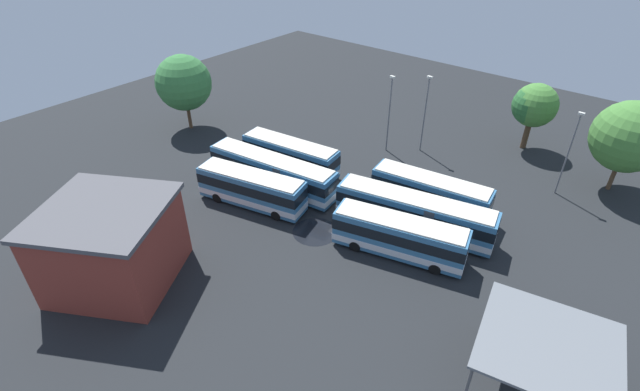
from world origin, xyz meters
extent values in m
plane|color=black|center=(0.00, 0.00, 0.00)|extent=(93.21, 93.21, 0.00)
cube|color=teal|center=(-6.96, -5.21, 1.84)|extent=(11.45, 4.12, 3.07)
cube|color=beige|center=(-6.96, -5.21, 3.44)|extent=(10.97, 3.85, 0.14)
cube|color=black|center=(-6.96, -5.21, 2.33)|extent=(11.51, 4.17, 0.98)
cube|color=silver|center=(-6.96, -5.21, 0.98)|extent=(11.51, 4.17, 0.61)
cube|color=black|center=(-1.41, -4.43, 2.43)|extent=(0.36, 2.11, 1.13)
cylinder|color=black|center=(-3.69, -3.55, 0.50)|extent=(1.03, 0.44, 1.00)
cylinder|color=black|center=(-3.36, -5.91, 0.50)|extent=(1.03, 0.44, 1.00)
cylinder|color=black|center=(-10.57, -4.52, 0.50)|extent=(1.03, 0.44, 1.00)
cylinder|color=black|center=(-10.23, -6.87, 0.50)|extent=(1.03, 0.44, 1.00)
cube|color=teal|center=(-7.39, -1.43, 1.84)|extent=(14.39, 5.60, 3.07)
cube|color=beige|center=(-7.39, -1.43, 3.44)|extent=(13.79, 5.28, 0.14)
cube|color=black|center=(-7.39, -1.43, 2.33)|extent=(14.47, 5.66, 0.98)
cube|color=silver|center=(-7.39, -1.43, 0.98)|extent=(14.47, 5.66, 0.61)
cube|color=black|center=(-0.47, 0.11, 2.43)|extent=(0.52, 2.08, 1.13)
cube|color=#47474C|center=(-8.91, -1.77, 1.84)|extent=(1.45, 2.77, 2.95)
cylinder|color=black|center=(-3.37, 0.69, 0.50)|extent=(1.04, 0.51, 1.00)
cylinder|color=black|center=(-2.85, -1.63, 0.50)|extent=(1.04, 0.51, 1.00)
cylinder|color=black|center=(-11.94, -1.22, 0.50)|extent=(1.04, 0.51, 1.00)
cylinder|color=black|center=(-11.42, -3.54, 0.50)|extent=(1.04, 0.51, 1.00)
cube|color=teal|center=(-8.09, 2.26, 1.84)|extent=(11.38, 5.34, 3.07)
cube|color=beige|center=(-8.09, 2.26, 3.44)|extent=(10.90, 5.03, 0.14)
cube|color=black|center=(-8.09, 2.26, 2.33)|extent=(11.44, 5.39, 0.98)
cube|color=silver|center=(-8.09, 2.26, 0.98)|extent=(11.44, 5.39, 0.61)
cube|color=black|center=(-2.72, 3.68, 2.43)|extent=(0.60, 2.06, 1.13)
cylinder|color=black|center=(-5.07, 4.29, 0.50)|extent=(1.04, 0.55, 1.00)
cylinder|color=black|center=(-4.46, 1.99, 0.50)|extent=(1.04, 0.55, 1.00)
cylinder|color=black|center=(-11.72, 2.53, 0.50)|extent=(1.04, 0.55, 1.00)
cylinder|color=black|center=(-11.11, 0.23, 0.50)|extent=(1.04, 0.55, 1.00)
cube|color=teal|center=(8.30, -2.22, 1.84)|extent=(11.23, 3.99, 3.07)
cube|color=beige|center=(8.30, -2.22, 3.44)|extent=(10.76, 3.73, 0.14)
cube|color=black|center=(8.30, -2.22, 2.33)|extent=(11.29, 4.04, 0.98)
cube|color=silver|center=(8.30, -2.22, 0.98)|extent=(11.29, 4.04, 0.61)
cube|color=black|center=(13.75, -1.50, 2.43)|extent=(0.34, 2.11, 1.13)
cylinder|color=black|center=(11.52, -0.60, 0.50)|extent=(1.03, 0.43, 1.00)
cylinder|color=black|center=(11.83, -2.96, 0.50)|extent=(1.03, 0.43, 1.00)
cylinder|color=black|center=(4.77, -1.48, 0.50)|extent=(1.03, 0.43, 1.00)
cylinder|color=black|center=(5.08, -3.84, 0.50)|extent=(1.03, 0.43, 1.00)
cube|color=teal|center=(7.43, 1.50, 1.84)|extent=(14.38, 4.41, 3.07)
cube|color=beige|center=(7.43, 1.50, 3.44)|extent=(13.79, 4.13, 0.14)
cube|color=black|center=(7.43, 1.50, 2.33)|extent=(14.46, 4.45, 0.98)
cube|color=silver|center=(7.43, 1.50, 0.98)|extent=(14.46, 4.45, 0.61)
cube|color=black|center=(14.47, 2.42, 2.43)|extent=(0.34, 2.11, 1.13)
cube|color=#47474C|center=(5.89, 1.30, 1.84)|extent=(1.24, 2.73, 2.95)
cylinder|color=black|center=(11.63, 3.25, 0.50)|extent=(1.03, 0.43, 1.00)
cylinder|color=black|center=(11.94, 0.89, 0.50)|extent=(1.03, 0.43, 1.00)
cylinder|color=black|center=(2.92, 2.11, 0.50)|extent=(1.03, 0.43, 1.00)
cylinder|color=black|center=(3.23, -0.25, 0.50)|extent=(1.03, 0.43, 1.00)
cube|color=teal|center=(6.79, 4.99, 1.84)|extent=(11.17, 5.03, 3.07)
cube|color=beige|center=(6.79, 4.99, 3.44)|extent=(10.70, 4.72, 0.14)
cube|color=black|center=(6.79, 4.99, 2.33)|extent=(11.23, 5.08, 0.98)
cube|color=silver|center=(6.79, 4.99, 0.98)|extent=(11.23, 5.08, 0.61)
cube|color=black|center=(12.09, 6.24, 2.43)|extent=(0.55, 2.08, 1.13)
cylinder|color=black|center=(9.79, 6.92, 0.50)|extent=(1.04, 0.52, 1.00)
cylinder|color=black|center=(10.34, 4.61, 0.50)|extent=(1.04, 0.52, 1.00)
cylinder|color=black|center=(3.24, 5.37, 0.50)|extent=(1.04, 0.52, 1.00)
cylinder|color=black|center=(3.79, 3.05, 0.50)|extent=(1.04, 0.52, 1.00)
cube|color=maroon|center=(7.49, 18.83, 3.21)|extent=(11.54, 11.47, 6.43)
cube|color=#4C4C51|center=(7.49, 18.83, 6.61)|extent=(12.23, 12.15, 0.36)
cube|color=black|center=(11.19, 20.96, 1.10)|extent=(0.95, 1.59, 2.20)
cube|color=slate|center=(-21.37, 8.05, 4.20)|extent=(9.00, 8.74, 0.20)
cylinder|color=#59595B|center=(-18.51, 12.07, 2.05)|extent=(0.20, 0.20, 4.10)
cylinder|color=#59595B|center=(-17.22, 5.38, 2.05)|extent=(0.20, 0.20, 4.10)
cylinder|color=#59595B|center=(-24.23, 4.03, 2.05)|extent=(0.20, 0.20, 4.10)
cylinder|color=slate|center=(-15.66, -16.02, 4.29)|extent=(0.16, 0.16, 8.57)
cube|color=silver|center=(-15.66, -16.02, 8.75)|extent=(0.56, 0.28, 0.20)
cylinder|color=slate|center=(2.70, -12.85, 4.39)|extent=(0.16, 0.16, 8.77)
cube|color=silver|center=(2.70, -12.85, 8.95)|extent=(0.56, 0.28, 0.20)
cylinder|color=slate|center=(-0.42, -15.40, 4.38)|extent=(0.16, 0.16, 8.76)
cube|color=silver|center=(-0.42, -15.40, 8.94)|extent=(0.56, 0.28, 0.20)
cylinder|color=brown|center=(25.59, -2.02, 1.57)|extent=(0.44, 0.44, 3.15)
sphere|color=#387A3D|center=(25.59, -2.02, 6.04)|extent=(6.80, 6.80, 6.80)
cylinder|color=brown|center=(-19.69, -20.31, 1.50)|extent=(0.44, 0.44, 3.00)
sphere|color=#478438|center=(-19.69, -20.31, 5.98)|extent=(7.01, 7.01, 7.01)
cylinder|color=brown|center=(-9.75, -23.87, 1.65)|extent=(0.44, 0.44, 3.29)
sphere|color=#478438|center=(-9.75, -23.87, 5.40)|extent=(4.97, 4.97, 4.97)
cylinder|color=brown|center=(-9.57, -23.71, 1.70)|extent=(0.44, 0.44, 3.41)
sphere|color=#2D6B33|center=(-9.57, -23.71, 5.38)|extent=(4.63, 4.63, 4.63)
cylinder|color=black|center=(-0.76, 4.44, 0.00)|extent=(4.18, 4.18, 0.01)
cylinder|color=black|center=(6.00, -6.86, 0.00)|extent=(1.69, 1.69, 0.01)
camera|label=1|loc=(-22.04, 29.80, 26.29)|focal=26.02mm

